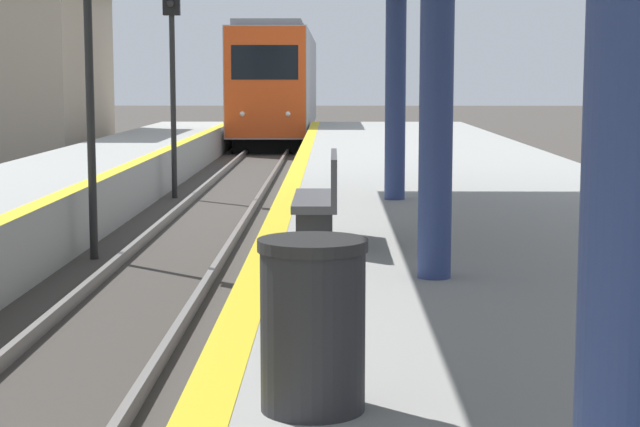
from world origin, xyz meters
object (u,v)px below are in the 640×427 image
object	(u,v)px
signal_mid	(88,25)
trash_bin	(313,324)
bench	(322,196)
train	(280,84)
signal_far	(172,43)

from	to	relation	value
signal_mid	trash_bin	xyz separation A→B (m)	(3.41, -10.14, -1.99)
bench	train	bearing A→B (deg)	93.53
signal_far	train	bearing A→B (deg)	87.03
bench	trash_bin	bearing A→B (deg)	-89.87
train	trash_bin	bearing A→B (deg)	-86.93
train	signal_far	size ratio (longest dim) A/B	4.17
trash_bin	train	bearing A→B (deg)	93.07
signal_mid	signal_far	xyz separation A→B (m)	(0.01, 7.99, 0.00)
signal_far	bench	world-z (taller)	signal_far
signal_mid	trash_bin	world-z (taller)	signal_mid
signal_mid	bench	world-z (taller)	signal_mid
signal_far	trash_bin	xyz separation A→B (m)	(3.40, -18.13, -1.99)
signal_far	trash_bin	bearing A→B (deg)	-79.37
train	trash_bin	xyz separation A→B (m)	(2.21, -41.11, -0.95)
train	signal_mid	size ratio (longest dim) A/B	4.17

